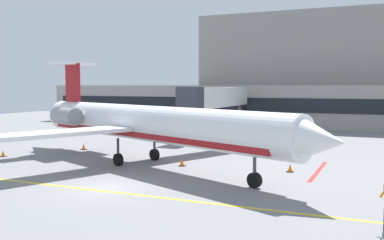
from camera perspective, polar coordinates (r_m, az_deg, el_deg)
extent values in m
cube|color=slate|center=(26.48, -11.36, -8.73)|extent=(120.00, 120.00, 0.10)
cube|color=yellow|center=(26.06, -12.04, -8.84)|extent=(108.00, 0.24, 0.01)
cube|color=red|center=(32.32, 15.92, -6.33)|extent=(0.30, 8.00, 0.01)
cube|color=gray|center=(70.82, 10.87, 1.97)|extent=(73.77, 15.84, 6.02)
cube|color=gray|center=(73.59, 17.67, 8.65)|extent=(41.01, 11.09, 11.24)
cube|color=black|center=(63.08, 9.25, 1.93)|extent=(70.82, 0.12, 1.96)
cube|color=silver|center=(55.59, 3.84, 2.95)|extent=(1.40, 17.64, 2.40)
cube|color=#2D333D|center=(46.58, -0.27, 2.68)|extent=(2.40, 2.00, 2.64)
cylinder|color=#4C4C51|center=(62.65, 6.12, 0.48)|extent=(0.44, 0.44, 3.32)
cylinder|color=#4C4C51|center=(48.30, 0.56, -0.66)|extent=(0.44, 0.44, 3.32)
cylinder|color=white|center=(33.21, -5.77, -0.41)|extent=(25.78, 12.97, 2.65)
cube|color=maroon|center=(33.28, -5.76, -1.66)|extent=(23.20, 11.67, 0.48)
cone|color=white|center=(23.51, 16.02, -2.55)|extent=(3.69, 3.53, 2.59)
cone|color=white|center=(45.69, -16.98, 0.73)|extent=(4.05, 3.42, 2.25)
cube|color=white|center=(38.77, 1.08, -0.29)|extent=(6.82, 11.27, 0.28)
cube|color=white|center=(30.85, -17.57, -1.71)|extent=(6.82, 11.27, 0.28)
cylinder|color=gray|center=(41.44, -10.70, 0.76)|extent=(3.49, 2.58, 1.46)
cylinder|color=gray|center=(39.36, -15.84, 0.48)|extent=(3.49, 2.58, 1.46)
cube|color=maroon|center=(42.63, -15.08, 4.65)|extent=(2.29, 1.15, 3.50)
cube|color=white|center=(42.68, -15.13, 7.00)|extent=(3.36, 4.62, 0.20)
cylinder|color=#3F3F44|center=(26.12, 8.06, -5.70)|extent=(0.20, 0.20, 1.38)
cylinder|color=black|center=(26.30, 8.03, -7.67)|extent=(0.97, 0.67, 0.90)
cylinder|color=#3F3F44|center=(35.50, -4.86, -3.00)|extent=(0.20, 0.20, 1.38)
cylinder|color=black|center=(35.63, -4.85, -4.45)|extent=(0.97, 0.67, 0.90)
cylinder|color=#3F3F44|center=(33.50, -9.49, -3.48)|extent=(0.20, 0.20, 1.38)
cylinder|color=black|center=(33.64, -9.47, -5.03)|extent=(0.97, 0.67, 0.90)
cube|color=#19389E|center=(57.17, -4.95, -0.90)|extent=(1.96, 4.24, 0.61)
cube|color=navy|center=(56.04, -5.39, -0.13)|extent=(1.52, 1.79, 1.10)
cylinder|color=black|center=(55.60, -4.79, -1.37)|extent=(0.36, 0.73, 0.70)
cylinder|color=black|center=(56.17, -6.19, -1.32)|extent=(0.36, 0.73, 0.70)
cylinder|color=black|center=(58.26, -3.74, -1.10)|extent=(0.36, 0.73, 0.70)
cylinder|color=black|center=(58.80, -5.09, -1.05)|extent=(0.36, 0.73, 0.70)
cube|color=#19389E|center=(43.07, 6.52, -2.60)|extent=(2.94, 3.32, 0.69)
cube|color=navy|center=(43.76, 6.21, -1.29)|extent=(1.80, 1.76, 1.13)
cylinder|color=black|center=(43.89, 5.17, -2.91)|extent=(0.63, 0.74, 0.70)
cylinder|color=black|center=(44.32, 7.07, -2.86)|extent=(0.63, 0.74, 0.70)
cylinder|color=black|center=(41.91, 5.93, -3.27)|extent=(0.63, 0.74, 0.70)
cylinder|color=black|center=(42.36, 7.91, -3.20)|extent=(0.63, 0.74, 0.70)
cylinder|color=orange|center=(20.10, 23.46, -8.48)|extent=(0.38, 0.27, 0.50)
cylinder|color=#F2590C|center=(20.05, 23.48, -7.87)|extent=(0.06, 0.06, 0.28)
cone|color=orange|center=(40.55, -23.11, -3.96)|extent=(0.36, 0.36, 0.55)
cube|color=black|center=(40.59, -23.10, -4.32)|extent=(0.47, 0.47, 0.04)
cone|color=orange|center=(42.52, -13.76, -3.36)|extent=(0.36, 0.36, 0.55)
cube|color=black|center=(42.56, -13.76, -3.70)|extent=(0.47, 0.47, 0.04)
cone|color=orange|center=(31.49, 12.50, -6.04)|extent=(0.36, 0.36, 0.55)
cube|color=black|center=(31.54, 12.49, -6.50)|extent=(0.47, 0.47, 0.04)
cone|color=orange|center=(33.00, -1.29, -5.46)|extent=(0.36, 0.36, 0.55)
cube|color=black|center=(33.05, -1.29, -5.90)|extent=(0.47, 0.47, 0.04)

